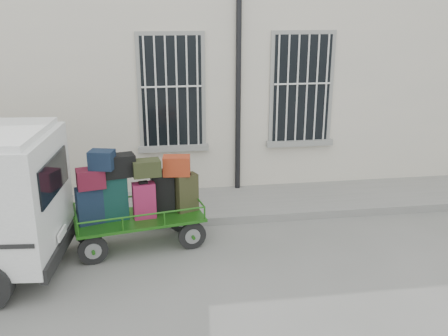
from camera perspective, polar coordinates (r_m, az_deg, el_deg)
The scene contains 4 objects.
ground at distance 8.10m, azimuth -1.51°, elevation -10.61°, with size 80.00×80.00×0.00m, color slate.
building at distance 12.63m, azimuth -4.84°, elevation 13.87°, with size 24.00×5.15×6.00m.
sidewalk at distance 10.05m, azimuth -3.09°, elevation -4.30°, with size 24.00×1.70×0.15m, color slate.
luggage_cart at distance 8.32m, azimuth -10.14°, elevation -3.23°, with size 2.51×1.31×1.75m.
Camera 1 is at (-0.86, -7.07, 3.85)m, focal length 40.00 mm.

